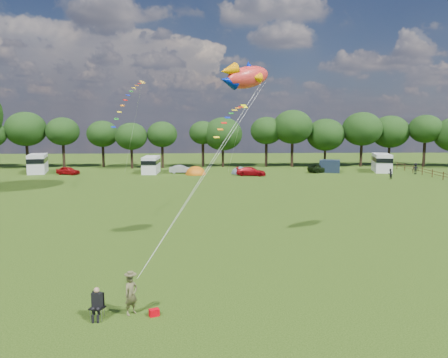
{
  "coord_description": "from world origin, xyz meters",
  "views": [
    {
      "loc": [
        -1.27,
        -23.54,
        8.15
      ],
      "look_at": [
        0.0,
        8.0,
        4.0
      ],
      "focal_mm": 35.0,
      "sensor_mm": 36.0,
      "label": 1
    }
  ],
  "objects_px": {
    "walker_a": "(390,174)",
    "walker_b": "(415,169)",
    "campervan_a": "(38,163)",
    "car_b": "(182,169)",
    "fish_kite": "(244,77)",
    "camp_chair": "(97,300)",
    "campervan_b": "(151,164)",
    "campervan_d": "(382,162)",
    "car_a": "(68,171)",
    "tent_greyblue": "(240,173)",
    "tent_orange": "(196,174)",
    "car_c": "(251,171)",
    "car_d": "(322,168)",
    "kite_flyer": "(131,295)"
  },
  "relations": [
    {
      "from": "camp_chair",
      "to": "campervan_b",
      "type": "bearing_deg",
      "value": 114.05
    },
    {
      "from": "campervan_a",
      "to": "walker_b",
      "type": "bearing_deg",
      "value": -108.08
    },
    {
      "from": "campervan_a",
      "to": "car_c",
      "type": "bearing_deg",
      "value": -112.61
    },
    {
      "from": "tent_greyblue",
      "to": "camp_chair",
      "type": "relative_size",
      "value": 2.33
    },
    {
      "from": "car_b",
      "to": "tent_greyblue",
      "type": "height_order",
      "value": "car_b"
    },
    {
      "from": "campervan_a",
      "to": "tent_greyblue",
      "type": "bearing_deg",
      "value": -108.3
    },
    {
      "from": "car_a",
      "to": "walker_a",
      "type": "bearing_deg",
      "value": -79.8
    },
    {
      "from": "tent_orange",
      "to": "camp_chair",
      "type": "xyz_separation_m",
      "value": [
        -2.87,
        -50.09,
        0.8
      ]
    },
    {
      "from": "campervan_b",
      "to": "fish_kite",
      "type": "distance_m",
      "value": 44.62
    },
    {
      "from": "campervan_d",
      "to": "walker_a",
      "type": "height_order",
      "value": "campervan_d"
    },
    {
      "from": "tent_greyblue",
      "to": "tent_orange",
      "type": "bearing_deg",
      "value": -173.37
    },
    {
      "from": "car_c",
      "to": "tent_greyblue",
      "type": "bearing_deg",
      "value": 40.09
    },
    {
      "from": "car_a",
      "to": "tent_greyblue",
      "type": "relative_size",
      "value": 1.18
    },
    {
      "from": "walker_a",
      "to": "car_b",
      "type": "bearing_deg",
      "value": -43.46
    },
    {
      "from": "campervan_b",
      "to": "kite_flyer",
      "type": "xyz_separation_m",
      "value": [
        5.62,
        -51.83,
        -0.56
      ]
    },
    {
      "from": "campervan_d",
      "to": "tent_orange",
      "type": "height_order",
      "value": "campervan_d"
    },
    {
      "from": "campervan_d",
      "to": "tent_orange",
      "type": "relative_size",
      "value": 1.79
    },
    {
      "from": "fish_kite",
      "to": "walker_b",
      "type": "distance_m",
      "value": 50.46
    },
    {
      "from": "campervan_a",
      "to": "kite_flyer",
      "type": "bearing_deg",
      "value": -169.83
    },
    {
      "from": "car_b",
      "to": "walker_b",
      "type": "height_order",
      "value": "walker_b"
    },
    {
      "from": "campervan_b",
      "to": "campervan_d",
      "type": "height_order",
      "value": "campervan_d"
    },
    {
      "from": "tent_orange",
      "to": "tent_greyblue",
      "type": "height_order",
      "value": "tent_orange"
    },
    {
      "from": "camp_chair",
      "to": "walker_a",
      "type": "bearing_deg",
      "value": 74.0
    },
    {
      "from": "fish_kite",
      "to": "camp_chair",
      "type": "bearing_deg",
      "value": -156.99
    },
    {
      "from": "car_c",
      "to": "tent_orange",
      "type": "xyz_separation_m",
      "value": [
        -8.46,
        1.87,
        -0.63
      ]
    },
    {
      "from": "tent_greyblue",
      "to": "walker_a",
      "type": "distance_m",
      "value": 22.22
    },
    {
      "from": "car_d",
      "to": "campervan_d",
      "type": "bearing_deg",
      "value": -108.19
    },
    {
      "from": "walker_a",
      "to": "walker_b",
      "type": "xyz_separation_m",
      "value": [
        6.47,
        5.71,
        0.12
      ]
    },
    {
      "from": "campervan_a",
      "to": "walker_a",
      "type": "relative_size",
      "value": 4.33
    },
    {
      "from": "car_b",
      "to": "tent_orange",
      "type": "height_order",
      "value": "tent_orange"
    },
    {
      "from": "walker_a",
      "to": "walker_b",
      "type": "height_order",
      "value": "walker_b"
    },
    {
      "from": "car_c",
      "to": "camp_chair",
      "type": "height_order",
      "value": "camp_chair"
    },
    {
      "from": "campervan_b",
      "to": "fish_kite",
      "type": "relative_size",
      "value": 1.46
    },
    {
      "from": "campervan_d",
      "to": "walker_a",
      "type": "relative_size",
      "value": 4.23
    },
    {
      "from": "campervan_d",
      "to": "walker_b",
      "type": "xyz_separation_m",
      "value": [
        3.89,
        -3.71,
        -0.69
      ]
    },
    {
      "from": "fish_kite",
      "to": "walker_a",
      "type": "relative_size",
      "value": 2.5
    },
    {
      "from": "car_d",
      "to": "fish_kite",
      "type": "distance_m",
      "value": 46.34
    },
    {
      "from": "kite_flyer",
      "to": "walker_a",
      "type": "height_order",
      "value": "kite_flyer"
    },
    {
      "from": "tent_orange",
      "to": "walker_a",
      "type": "height_order",
      "value": "walker_a"
    },
    {
      "from": "campervan_d",
      "to": "tent_greyblue",
      "type": "xyz_separation_m",
      "value": [
        -23.49,
        -1.92,
        -1.55
      ]
    },
    {
      "from": "walker_b",
      "to": "fish_kite",
      "type": "bearing_deg",
      "value": 43.83
    },
    {
      "from": "car_b",
      "to": "fish_kite",
      "type": "distance_m",
      "value": 43.61
    },
    {
      "from": "walker_b",
      "to": "camp_chair",
      "type": "bearing_deg",
      "value": 44.48
    },
    {
      "from": "car_c",
      "to": "tent_greyblue",
      "type": "distance_m",
      "value": 3.12
    },
    {
      "from": "campervan_b",
      "to": "car_a",
      "type": "bearing_deg",
      "value": 98.23
    },
    {
      "from": "campervan_b",
      "to": "camp_chair",
      "type": "xyz_separation_m",
      "value": [
        4.29,
        -52.19,
        -0.61
      ]
    },
    {
      "from": "car_a",
      "to": "car_c",
      "type": "height_order",
      "value": "car_c"
    },
    {
      "from": "kite_flyer",
      "to": "walker_b",
      "type": "xyz_separation_m",
      "value": [
        35.92,
        48.75,
        0.01
      ]
    },
    {
      "from": "car_d",
      "to": "walker_a",
      "type": "xyz_separation_m",
      "value": [
        7.54,
        -8.79,
        0.12
      ]
    },
    {
      "from": "car_b",
      "to": "tent_orange",
      "type": "distance_m",
      "value": 3.03
    }
  ]
}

